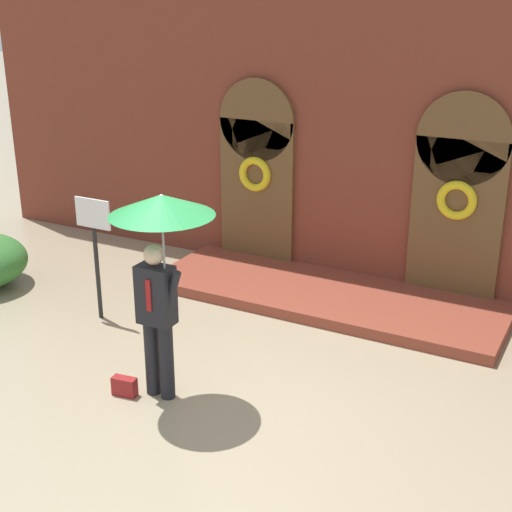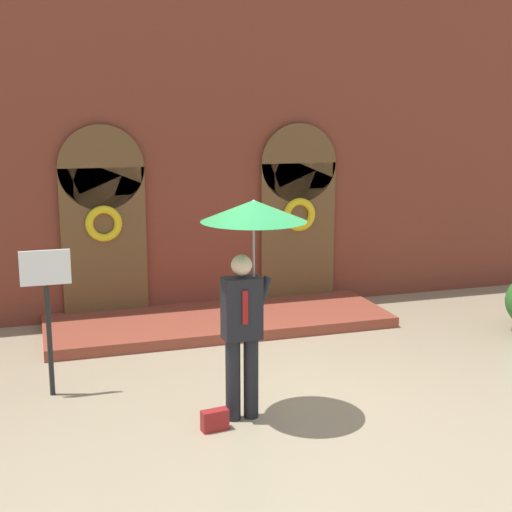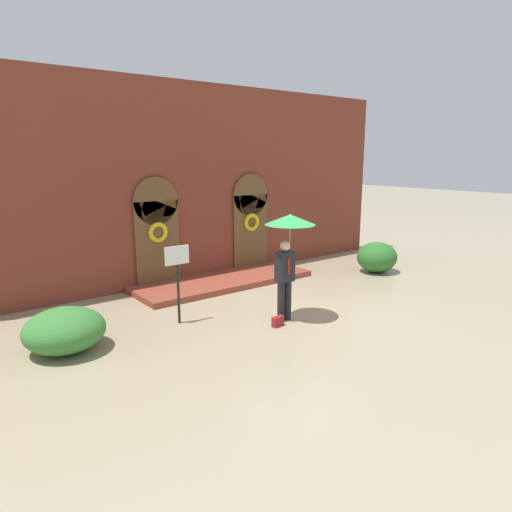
% 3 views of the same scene
% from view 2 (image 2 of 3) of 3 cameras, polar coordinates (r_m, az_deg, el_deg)
% --- Properties ---
extents(ground_plane, '(80.00, 80.00, 0.00)m').
position_cam_2_polar(ground_plane, '(8.27, 2.42, -11.62)').
color(ground_plane, tan).
extents(building_facade, '(14.00, 2.30, 5.60)m').
position_cam_2_polar(building_facade, '(11.60, -4.49, 8.71)').
color(building_facade, brown).
rests_on(building_facade, ground).
extents(person_with_umbrella, '(1.10, 1.10, 2.36)m').
position_cam_2_polar(person_with_umbrella, '(7.33, -0.43, 1.01)').
color(person_with_umbrella, black).
rests_on(person_with_umbrella, ground).
extents(handbag, '(0.29, 0.16, 0.22)m').
position_cam_2_polar(handbag, '(7.58, -3.32, -12.97)').
color(handbag, maroon).
rests_on(handbag, ground).
extents(sign_post, '(0.56, 0.06, 1.72)m').
position_cam_2_polar(sign_post, '(8.44, -16.38, -3.27)').
color(sign_post, black).
rests_on(sign_post, ground).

